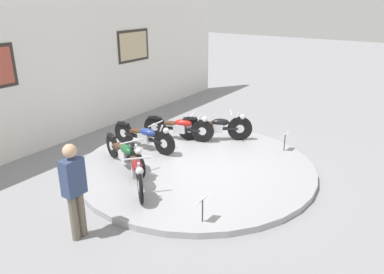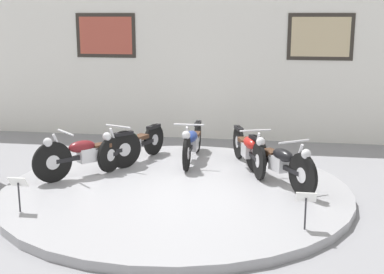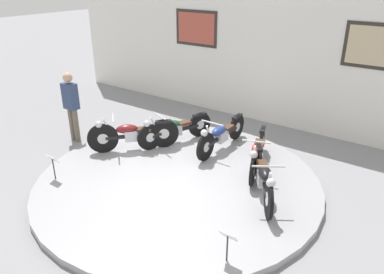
{
  "view_description": "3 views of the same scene",
  "coord_description": "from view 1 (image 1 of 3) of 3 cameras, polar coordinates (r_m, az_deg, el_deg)",
  "views": [
    {
      "loc": [
        -6.69,
        -4.4,
        3.85
      ],
      "look_at": [
        -0.25,
        -0.05,
        0.9
      ],
      "focal_mm": 35.0,
      "sensor_mm": 36.0,
      "label": 1
    },
    {
      "loc": [
        1.54,
        -7.93,
        2.81
      ],
      "look_at": [
        0.21,
        0.24,
        0.9
      ],
      "focal_mm": 50.0,
      "sensor_mm": 36.0,
      "label": 2
    },
    {
      "loc": [
        3.92,
        -5.0,
        3.85
      ],
      "look_at": [
        0.11,
        0.31,
        0.93
      ],
      "focal_mm": 35.0,
      "sensor_mm": 36.0,
      "label": 3
    }
  ],
  "objects": [
    {
      "name": "ground_plane",
      "position": [
        8.89,
        0.67,
        -4.89
      ],
      "size": [
        60.0,
        60.0,
        0.0
      ],
      "primitive_type": "plane",
      "color": "gray"
    },
    {
      "name": "display_platform",
      "position": [
        8.86,
        0.67,
        -4.5
      ],
      "size": [
        5.49,
        5.49,
        0.13
      ],
      "primitive_type": "cylinder",
      "color": "#99999E",
      "rests_on": "ground_plane"
    },
    {
      "name": "back_wall",
      "position": [
        10.97,
        -17.89,
        10.76
      ],
      "size": [
        14.0,
        0.22,
        4.25
      ],
      "color": "white",
      "rests_on": "ground_plane"
    },
    {
      "name": "motorcycle_black",
      "position": [
        10.14,
        3.75,
        1.63
      ],
      "size": [
        1.16,
        1.71,
        0.81
      ],
      "color": "black",
      "rests_on": "display_platform"
    },
    {
      "name": "motorcycle_maroon",
      "position": [
        7.75,
        -8.44,
        -4.81
      ],
      "size": [
        1.41,
        1.54,
        0.81
      ],
      "color": "black",
      "rests_on": "display_platform"
    },
    {
      "name": "visitor_standing",
      "position": [
        6.37,
        -17.54,
        -7.2
      ],
      "size": [
        0.36,
        0.22,
        1.7
      ],
      "color": "#6B6051",
      "rests_on": "ground_plane"
    },
    {
      "name": "info_placard_front_left",
      "position": [
        6.54,
        1.62,
        -10.04
      ],
      "size": [
        0.26,
        0.11,
        0.51
      ],
      "color": "#333338",
      "rests_on": "display_platform"
    },
    {
      "name": "motorcycle_green",
      "position": [
        8.64,
        -10.18,
        -2.35
      ],
      "size": [
        0.78,
        1.84,
        0.78
      ],
      "color": "black",
      "rests_on": "display_platform"
    },
    {
      "name": "info_placard_front_centre",
      "position": [
        9.73,
        14.0,
        0.0
      ],
      "size": [
        0.26,
        0.11,
        0.51
      ],
      "color": "#333338",
      "rests_on": "display_platform"
    },
    {
      "name": "motorcycle_blue",
      "position": [
        9.58,
        -7.24,
        0.2
      ],
      "size": [
        0.54,
        1.97,
        0.79
      ],
      "color": "black",
      "rests_on": "display_platform"
    },
    {
      "name": "motorcycle_red",
      "position": [
        10.16,
        -1.87,
        1.6
      ],
      "size": [
        0.74,
        1.89,
        0.79
      ],
      "color": "black",
      "rests_on": "display_platform"
    }
  ]
}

